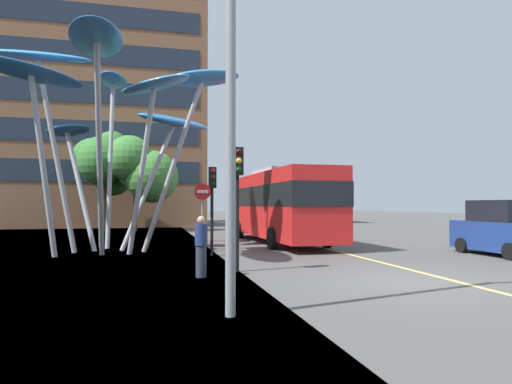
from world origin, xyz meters
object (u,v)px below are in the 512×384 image
Objects in this scene: street_lamp at (247,17)px; car_parked_mid at (505,230)px; traffic_light_kerb_near at (238,182)px; no_entry_sign at (203,208)px; traffic_light_kerb_far at (212,191)px; red_bus at (279,203)px; leaf_sculpture at (112,95)px; pedestrian at (201,246)px.

car_parked_mid is at bearing 30.39° from street_lamp.
traffic_light_kerb_near is 1.32× the size of no_entry_sign.
traffic_light_kerb_near is at bearing -87.79° from traffic_light_kerb_far.
red_bus is 2.87× the size of car_parked_mid.
traffic_light_kerb_near is 1.07× the size of traffic_light_kerb_far.
traffic_light_kerb_near is at bearing -57.94° from leaf_sculpture.
street_lamp is 5.15× the size of pedestrian.
leaf_sculpture is 5.93m from traffic_light_kerb_far.
street_lamp is (-0.78, -4.94, 2.69)m from traffic_light_kerb_near.
traffic_light_kerb_far is 5.28m from pedestrian.
red_bus is 1.00× the size of leaf_sculpture.
leaf_sculpture is 9.47m from pedestrian.
red_bus is 3.21× the size of traffic_light_kerb_near.
traffic_light_kerb_near is 10.98m from car_parked_mid.
no_entry_sign is (-4.53, -5.66, -0.24)m from red_bus.
traffic_light_kerb_near is 4.30m from traffic_light_kerb_far.
red_bus is at bearing 132.22° from car_parked_mid.
car_parked_mid is 2.45× the size of pedestrian.
pedestrian is at bearing -96.79° from no_entry_sign.
traffic_light_kerb_far is at bearing 86.21° from street_lamp.
street_lamp reaches higher than pedestrian.
leaf_sculpture is at bearing 105.91° from street_lamp.
red_bus is at bearing 19.87° from leaf_sculpture.
car_parked_mid is 11.49m from no_entry_sign.
traffic_light_kerb_near is 3.75m from no_entry_sign.
traffic_light_kerb_far is at bearing -28.80° from leaf_sculpture.
street_lamp is at bearing -91.10° from no_entry_sign.
pedestrian is at bearing -100.94° from traffic_light_kerb_far.
no_entry_sign is (3.40, -2.80, -4.64)m from leaf_sculpture.
pedestrian is (-1.12, -0.63, -1.79)m from traffic_light_kerb_near.
leaf_sculpture is at bearing 151.20° from traffic_light_kerb_far.
street_lamp is at bearing -98.94° from traffic_light_kerb_near.
traffic_light_kerb_far is at bearing 79.06° from pedestrian.
street_lamp is (3.24, -11.36, -1.15)m from leaf_sculpture.
street_lamp is at bearing -149.61° from car_parked_mid.
street_lamp is (-11.48, -6.73, 4.31)m from car_parked_mid.
car_parked_mid is at bearing -47.78° from red_bus.
pedestrian is at bearing 94.52° from street_lamp.
leaf_sculpture is (-7.93, -2.87, 4.40)m from red_bus.
street_lamp reaches higher than leaf_sculpture.
leaf_sculpture is 2.87× the size of car_parked_mid.
street_lamp reaches higher than traffic_light_kerb_near.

